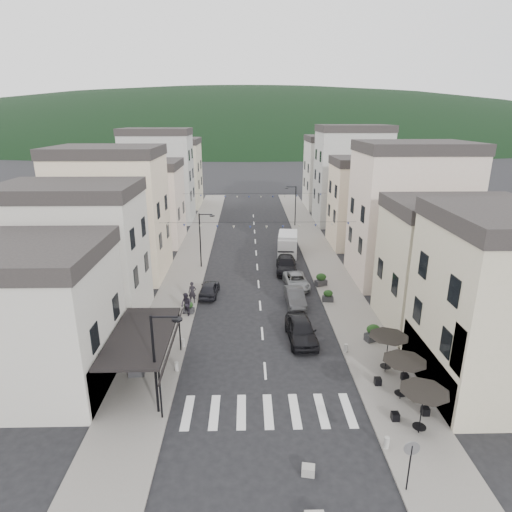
{
  "coord_description": "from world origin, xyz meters",
  "views": [
    {
      "loc": [
        -1.14,
        -17.97,
        15.74
      ],
      "look_at": [
        -0.29,
        19.22,
        3.5
      ],
      "focal_mm": 30.0,
      "sensor_mm": 36.0,
      "label": 1
    }
  ],
  "objects_px": {
    "parked_car_a": "(301,330)",
    "pedestrian_b": "(186,305)",
    "parked_car_e": "(209,289)",
    "delivery_van": "(288,243)",
    "pedestrian_a": "(192,292)",
    "parked_car_b": "(295,297)",
    "parked_car_d": "(286,265)",
    "parked_car_c": "(296,281)"
  },
  "relations": [
    {
      "from": "parked_car_e",
      "to": "delivery_van",
      "type": "relative_size",
      "value": 0.69
    },
    {
      "from": "parked_car_a",
      "to": "pedestrian_a",
      "type": "height_order",
      "value": "pedestrian_a"
    },
    {
      "from": "parked_car_c",
      "to": "pedestrian_a",
      "type": "distance_m",
      "value": 10.23
    },
    {
      "from": "parked_car_e",
      "to": "pedestrian_a",
      "type": "height_order",
      "value": "pedestrian_a"
    },
    {
      "from": "parked_car_a",
      "to": "parked_car_b",
      "type": "height_order",
      "value": "parked_car_a"
    },
    {
      "from": "parked_car_b",
      "to": "parked_car_d",
      "type": "xyz_separation_m",
      "value": [
        -0.02,
        8.37,
        0.05
      ]
    },
    {
      "from": "parked_car_e",
      "to": "delivery_van",
      "type": "height_order",
      "value": "delivery_van"
    },
    {
      "from": "parked_car_a",
      "to": "pedestrian_b",
      "type": "bearing_deg",
      "value": 152.23
    },
    {
      "from": "parked_car_b",
      "to": "parked_car_d",
      "type": "bearing_deg",
      "value": 88.12
    },
    {
      "from": "parked_car_d",
      "to": "pedestrian_a",
      "type": "bearing_deg",
      "value": -134.75
    },
    {
      "from": "parked_car_c",
      "to": "parked_car_e",
      "type": "xyz_separation_m",
      "value": [
        -8.23,
        -1.9,
        0.04
      ]
    },
    {
      "from": "pedestrian_b",
      "to": "parked_car_d",
      "type": "bearing_deg",
      "value": 92.15
    },
    {
      "from": "parked_car_b",
      "to": "delivery_van",
      "type": "bearing_deg",
      "value": 85.19
    },
    {
      "from": "pedestrian_b",
      "to": "parked_car_a",
      "type": "bearing_deg",
      "value": 18.51
    },
    {
      "from": "parked_car_d",
      "to": "delivery_van",
      "type": "bearing_deg",
      "value": 86.87
    },
    {
      "from": "parked_car_c",
      "to": "parked_car_d",
      "type": "relative_size",
      "value": 0.87
    },
    {
      "from": "parked_car_b",
      "to": "delivery_van",
      "type": "xyz_separation_m",
      "value": [
        0.71,
        14.63,
        0.59
      ]
    },
    {
      "from": "parked_car_c",
      "to": "parked_car_e",
      "type": "height_order",
      "value": "parked_car_e"
    },
    {
      "from": "delivery_van",
      "to": "pedestrian_a",
      "type": "distance_m",
      "value": 17.23
    },
    {
      "from": "pedestrian_a",
      "to": "delivery_van",
      "type": "bearing_deg",
      "value": 59.19
    },
    {
      "from": "parked_car_a",
      "to": "parked_car_c",
      "type": "xyz_separation_m",
      "value": [
        0.83,
        10.32,
        -0.21
      ]
    },
    {
      "from": "parked_car_e",
      "to": "parked_car_d",
      "type": "bearing_deg",
      "value": -137.02
    },
    {
      "from": "parked_car_e",
      "to": "parked_car_a",
      "type": "bearing_deg",
      "value": 135.18
    },
    {
      "from": "parked_car_a",
      "to": "pedestrian_a",
      "type": "distance_m",
      "value": 10.96
    },
    {
      "from": "delivery_van",
      "to": "pedestrian_a",
      "type": "relative_size",
      "value": 3.02
    },
    {
      "from": "parked_car_b",
      "to": "parked_car_c",
      "type": "xyz_separation_m",
      "value": [
        0.57,
        4.05,
        -0.07
      ]
    },
    {
      "from": "parked_car_b",
      "to": "parked_car_c",
      "type": "relative_size",
      "value": 0.94
    },
    {
      "from": "parked_car_a",
      "to": "parked_car_e",
      "type": "height_order",
      "value": "parked_car_a"
    },
    {
      "from": "parked_car_a",
      "to": "pedestrian_b",
      "type": "xyz_separation_m",
      "value": [
        -8.91,
        4.08,
        0.25
      ]
    },
    {
      "from": "parked_car_a",
      "to": "pedestrian_b",
      "type": "relative_size",
      "value": 2.53
    },
    {
      "from": "delivery_van",
      "to": "pedestrian_a",
      "type": "xyz_separation_m",
      "value": [
        -9.68,
        -14.25,
        -0.23
      ]
    },
    {
      "from": "parked_car_e",
      "to": "delivery_van",
      "type": "xyz_separation_m",
      "value": [
        8.37,
        12.48,
        0.62
      ]
    },
    {
      "from": "parked_car_b",
      "to": "parked_car_d",
      "type": "height_order",
      "value": "parked_car_d"
    },
    {
      "from": "parked_car_d",
      "to": "parked_car_e",
      "type": "height_order",
      "value": "parked_car_d"
    },
    {
      "from": "parked_car_a",
      "to": "parked_car_c",
      "type": "relative_size",
      "value": 1.09
    },
    {
      "from": "pedestrian_a",
      "to": "pedestrian_b",
      "type": "height_order",
      "value": "pedestrian_b"
    },
    {
      "from": "pedestrian_b",
      "to": "parked_car_b",
      "type": "bearing_deg",
      "value": 56.48
    },
    {
      "from": "parked_car_d",
      "to": "parked_car_e",
      "type": "distance_m",
      "value": 9.84
    },
    {
      "from": "parked_car_e",
      "to": "pedestrian_a",
      "type": "bearing_deg",
      "value": 57.31
    },
    {
      "from": "parked_car_c",
      "to": "parked_car_e",
      "type": "distance_m",
      "value": 8.44
    },
    {
      "from": "parked_car_a",
      "to": "parked_car_b",
      "type": "relative_size",
      "value": 1.16
    },
    {
      "from": "parked_car_a",
      "to": "parked_car_e",
      "type": "relative_size",
      "value": 1.24
    }
  ]
}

